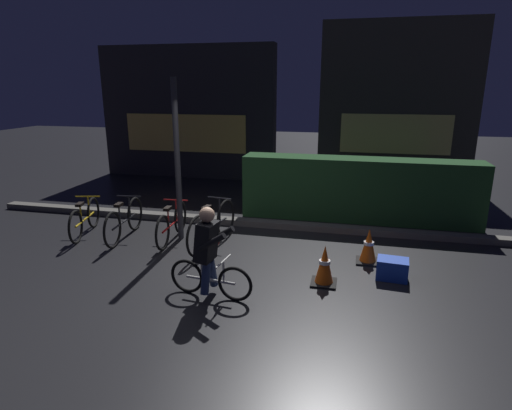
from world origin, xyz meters
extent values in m
plane|color=black|center=(0.00, 0.00, 0.00)|extent=(40.00, 40.00, 0.00)
cube|color=#56544F|center=(0.00, 2.20, 0.06)|extent=(12.00, 0.24, 0.12)
cube|color=#214723|center=(1.80, 3.10, 0.65)|extent=(4.80, 0.70, 1.30)
cube|color=#262328|center=(-3.28, 6.50, 1.93)|extent=(5.32, 0.50, 3.86)
cube|color=#E5B751|center=(-3.28, 6.23, 1.35)|extent=(3.72, 0.04, 1.10)
cube|color=#383330|center=(2.75, 7.20, 2.23)|extent=(4.31, 0.50, 4.46)
cube|color=#F2D172|center=(2.75, 6.93, 1.40)|extent=(3.02, 0.04, 1.10)
cylinder|color=#2D2D33|center=(-1.37, 1.20, 1.43)|extent=(0.10, 0.10, 2.87)
torus|color=black|center=(-3.30, 1.40, 0.30)|extent=(0.19, 0.60, 0.61)
torus|color=black|center=(-3.08, 0.52, 0.30)|extent=(0.19, 0.60, 0.61)
cylinder|color=gold|center=(-3.19, 0.96, 0.30)|extent=(0.25, 0.88, 0.04)
cylinder|color=gold|center=(-3.15, 0.81, 0.47)|extent=(0.03, 0.03, 0.34)
cube|color=black|center=(-3.15, 0.81, 0.64)|extent=(0.15, 0.22, 0.05)
cylinder|color=gold|center=(-3.25, 1.20, 0.49)|extent=(0.03, 0.03, 0.38)
cylinder|color=gold|center=(-3.25, 1.20, 0.68)|extent=(0.45, 0.14, 0.02)
torus|color=black|center=(-2.42, 1.44, 0.32)|extent=(0.11, 0.65, 0.65)
torus|color=black|center=(-2.32, 0.48, 0.32)|extent=(0.11, 0.65, 0.65)
cylinder|color=black|center=(-2.37, 0.96, 0.32)|extent=(0.13, 0.97, 0.04)
cylinder|color=black|center=(-2.35, 0.80, 0.51)|extent=(0.03, 0.03, 0.36)
cube|color=black|center=(-2.35, 0.80, 0.69)|extent=(0.12, 0.21, 0.05)
cylinder|color=black|center=(-2.39, 1.23, 0.53)|extent=(0.03, 0.03, 0.41)
cylinder|color=black|center=(-2.39, 1.23, 0.73)|extent=(0.46, 0.07, 0.02)
torus|color=black|center=(-1.49, 1.50, 0.31)|extent=(0.09, 0.62, 0.62)
torus|color=black|center=(-1.43, 0.58, 0.31)|extent=(0.09, 0.62, 0.62)
cylinder|color=#B21919|center=(-1.46, 1.04, 0.31)|extent=(0.10, 0.92, 0.04)
cylinder|color=#B21919|center=(-1.45, 0.88, 0.48)|extent=(0.03, 0.03, 0.34)
cube|color=black|center=(-1.45, 0.88, 0.65)|extent=(0.11, 0.21, 0.05)
cylinder|color=#B21919|center=(-1.48, 1.29, 0.50)|extent=(0.03, 0.03, 0.39)
cylinder|color=#B21919|center=(-1.48, 1.29, 0.70)|extent=(0.46, 0.06, 0.02)
torus|color=black|center=(-0.59, 1.49, 0.35)|extent=(0.15, 0.70, 0.70)
torus|color=black|center=(-0.75, 0.45, 0.35)|extent=(0.15, 0.70, 0.70)
cylinder|color=black|center=(-0.67, 0.97, 0.35)|extent=(0.20, 1.05, 0.04)
cylinder|color=black|center=(-0.70, 0.79, 0.55)|extent=(0.03, 0.03, 0.40)
cube|color=black|center=(-0.70, 0.79, 0.75)|extent=(0.13, 0.21, 0.05)
cylinder|color=black|center=(-0.62, 1.25, 0.57)|extent=(0.03, 0.03, 0.44)
cylinder|color=black|center=(-0.62, 1.25, 0.80)|extent=(0.46, 0.09, 0.02)
cube|color=black|center=(1.36, -0.10, 0.01)|extent=(0.36, 0.36, 0.03)
cone|color=#EA560F|center=(1.36, -0.10, 0.31)|extent=(0.26, 0.26, 0.55)
cylinder|color=white|center=(1.36, -0.10, 0.33)|extent=(0.16, 0.16, 0.05)
cube|color=black|center=(1.98, 0.83, 0.01)|extent=(0.36, 0.36, 0.03)
cone|color=#EA560F|center=(1.98, 0.83, 0.30)|extent=(0.26, 0.26, 0.53)
cylinder|color=white|center=(1.98, 0.83, 0.32)|extent=(0.16, 0.16, 0.05)
cube|color=#193DB7|center=(2.31, 0.30, 0.15)|extent=(0.47, 0.36, 0.30)
torus|color=black|center=(0.26, -0.87, 0.24)|extent=(0.49, 0.10, 0.48)
torus|color=black|center=(-0.44, -0.79, 0.24)|extent=(0.49, 0.10, 0.48)
cylinder|color=silver|center=(-0.09, -0.83, 0.24)|extent=(0.70, 0.12, 0.04)
cylinder|color=silver|center=(-0.21, -0.82, 0.37)|extent=(0.03, 0.03, 0.26)
cube|color=black|center=(-0.21, -0.82, 0.51)|extent=(0.21, 0.12, 0.05)
cylinder|color=silver|center=(0.11, -0.86, 0.39)|extent=(0.03, 0.03, 0.30)
cylinder|color=silver|center=(0.11, -0.86, 0.54)|extent=(0.08, 0.46, 0.02)
cylinder|color=navy|center=(-0.09, -0.73, 0.30)|extent=(0.13, 0.22, 0.42)
cylinder|color=navy|center=(-0.12, -0.93, 0.30)|extent=(0.13, 0.22, 0.42)
cube|color=black|center=(-0.13, -0.83, 0.79)|extent=(0.30, 0.35, 0.54)
sphere|color=tan|center=(-0.11, -0.83, 1.15)|extent=(0.20, 0.20, 0.20)
cylinder|color=black|center=(0.03, -0.71, 0.84)|extent=(0.40, 0.12, 0.29)
cylinder|color=black|center=(0.00, -0.98, 0.84)|extent=(0.40, 0.12, 0.29)
ellipsoid|color=maroon|center=(-0.16, -0.62, 0.74)|extent=(0.34, 0.20, 0.24)
camera|label=1|loc=(1.68, -5.71, 2.73)|focal=29.84mm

